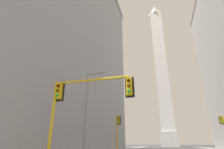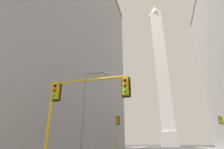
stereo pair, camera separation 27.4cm
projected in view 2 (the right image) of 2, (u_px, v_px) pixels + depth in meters
The scene contains 6 objects.
building_left at pixel (32, 47), 35.28m from camera, with size 29.42×38.24×39.36m.
obelisk at pixel (162, 68), 88.70m from camera, with size 7.42×7.42×76.93m.
traffic_light_mid_left at pixel (117, 128), 26.99m from camera, with size 0.79×0.52×5.58m.
traffic_light_near_left at pixel (76, 98), 11.42m from camera, with size 5.68×0.50×5.54m.
traffic_light_mid_right at pixel (224, 128), 29.93m from camera, with size 0.79×0.51×5.99m.
street_lamp at pixel (88, 104), 15.55m from camera, with size 2.50×0.36×7.80m.
Camera 2 is at (-1.56, -2.51, 1.52)m, focal length 28.00 mm.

